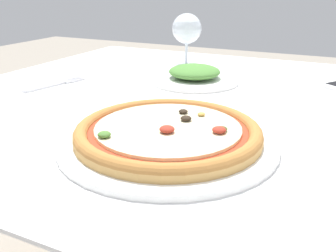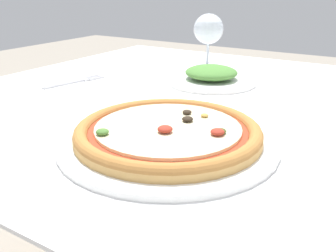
# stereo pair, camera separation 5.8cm
# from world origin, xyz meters

# --- Properties ---
(dining_table) EXTENTS (1.32, 1.04, 0.75)m
(dining_table) POSITION_xyz_m (0.00, 0.00, 0.67)
(dining_table) COLOR #997047
(dining_table) RESTS_ON ground_plane
(pizza_plate) EXTENTS (0.34, 0.34, 0.04)m
(pizza_plate) POSITION_xyz_m (-0.04, -0.25, 0.77)
(pizza_plate) COLOR white
(pizza_plate) RESTS_ON dining_table
(fork) EXTENTS (0.06, 0.17, 0.00)m
(fork) POSITION_xyz_m (-0.44, -0.05, 0.76)
(fork) COLOR silver
(fork) RESTS_ON dining_table
(wine_glass_far_left) EXTENTS (0.09, 0.09, 0.15)m
(wine_glass_far_left) POSITION_xyz_m (-0.25, 0.31, 0.86)
(wine_glass_far_left) COLOR silver
(wine_glass_far_left) RESTS_ON dining_table
(side_plate) EXTENTS (0.22, 0.22, 0.04)m
(side_plate) POSITION_xyz_m (-0.15, 0.13, 0.77)
(side_plate) COLOR white
(side_plate) RESTS_ON dining_table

